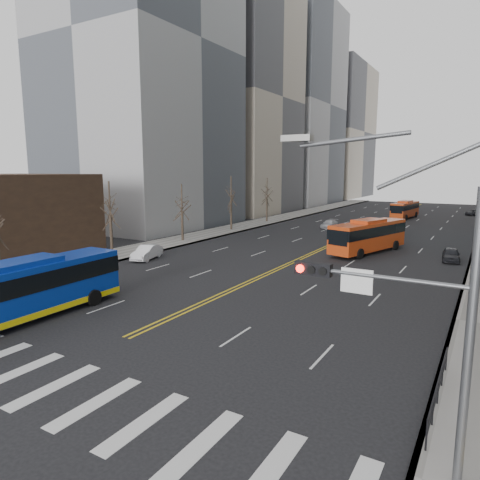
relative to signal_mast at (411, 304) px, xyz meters
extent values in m
plane|color=black|center=(-13.77, -2.00, -4.86)|extent=(220.00, 220.00, 0.00)
cube|color=slate|center=(-30.27, 43.00, -4.78)|extent=(5.00, 130.00, 0.15)
cube|color=silver|center=(-14.95, -2.00, -4.85)|extent=(0.70, 4.00, 0.01)
cube|color=silver|center=(-12.58, -2.00, -4.85)|extent=(0.70, 4.00, 0.01)
cube|color=silver|center=(-10.22, -2.00, -4.85)|extent=(0.70, 4.00, 0.01)
cube|color=silver|center=(-7.86, -2.00, -4.85)|extent=(0.70, 4.00, 0.01)
cube|color=silver|center=(-5.49, -2.00, -4.85)|extent=(0.70, 4.00, 0.01)
cube|color=silver|center=(-3.13, -2.00, -4.85)|extent=(0.70, 4.00, 0.01)
cube|color=gold|center=(-13.97, 53.00, -4.85)|extent=(0.15, 100.00, 0.01)
cube|color=gold|center=(-13.57, 53.00, -4.85)|extent=(0.15, 100.00, 0.01)
cube|color=#969699|center=(-44.77, 38.00, 21.14)|extent=(22.00, 24.00, 52.00)
cube|color=#AC9F8B|center=(-44.77, 64.00, 17.14)|extent=(22.00, 22.00, 44.00)
cube|color=#969699|center=(-43.77, 91.00, 19.14)|extent=(20.00, 26.00, 48.00)
cube|color=#AC9F8B|center=(-42.77, 123.00, 15.14)|extent=(18.00, 30.00, 40.00)
cylinder|color=slate|center=(1.43, 0.00, -0.86)|extent=(0.24, 0.24, 8.00)
cylinder|color=slate|center=(-0.82, 0.00, 0.64)|extent=(4.50, 0.12, 0.12)
cube|color=black|center=(-2.77, 0.00, 0.64)|extent=(1.10, 0.28, 0.38)
cylinder|color=#FF190C|center=(-3.12, -0.16, 0.64)|extent=(0.24, 0.08, 0.24)
cylinder|color=black|center=(-2.77, -0.16, 0.64)|extent=(0.24, 0.08, 0.24)
cylinder|color=black|center=(-2.42, -0.16, 0.64)|extent=(0.24, 0.08, 0.24)
cube|color=white|center=(-1.47, 0.00, 0.44)|extent=(0.90, 0.06, 0.70)
cube|color=#999993|center=(-3.37, 0.00, 4.44)|extent=(0.90, 0.35, 0.18)
cube|color=black|center=(0.53, 4.00, -3.71)|extent=(0.04, 6.00, 0.04)
cylinder|color=black|center=(0.53, 1.00, -4.21)|extent=(0.06, 0.06, 1.00)
cylinder|color=black|center=(0.53, 2.50, -4.21)|extent=(0.06, 0.06, 1.00)
cylinder|color=black|center=(0.53, 4.00, -4.21)|extent=(0.06, 0.06, 1.00)
cylinder|color=black|center=(0.53, 5.50, -4.21)|extent=(0.06, 0.06, 1.00)
cylinder|color=black|center=(0.53, 7.00, -4.21)|extent=(0.06, 0.06, 1.00)
cylinder|color=#32291E|center=(-29.77, 17.00, -2.91)|extent=(0.28, 0.28, 3.90)
cylinder|color=#32291E|center=(-29.77, 28.00, -3.06)|extent=(0.28, 0.28, 3.60)
cylinder|color=#32291E|center=(-29.77, 39.00, -2.86)|extent=(0.28, 0.28, 4.00)
cylinder|color=#32291E|center=(-29.77, 50.00, -2.96)|extent=(0.28, 0.28, 3.80)
cube|color=#0B30A7|center=(-20.55, 2.00, -3.09)|extent=(2.72, 11.98, 2.83)
cube|color=black|center=(-20.55, 2.00, -2.53)|extent=(2.78, 12.00, 1.02)
cube|color=#0B30A7|center=(-20.55, 2.00, -1.57)|extent=(2.07, 4.22, 0.40)
cube|color=yellow|center=(-20.55, 2.00, -4.31)|extent=(2.78, 12.00, 0.35)
cylinder|color=black|center=(-21.86, 5.80, -4.36)|extent=(0.32, 1.01, 1.00)
cylinder|color=black|center=(-19.38, 5.85, -4.36)|extent=(0.32, 1.01, 1.00)
cube|color=#C33E14|center=(-9.04, 32.26, -3.11)|extent=(5.45, 11.06, 2.79)
cube|color=black|center=(-9.04, 32.26, -2.56)|extent=(5.51, 11.09, 1.01)
cube|color=#C33E14|center=(-9.04, 32.26, -1.61)|extent=(2.96, 4.19, 0.40)
cylinder|color=black|center=(-11.21, 29.30, -4.36)|extent=(0.57, 1.04, 1.00)
cylinder|color=black|center=(-8.86, 28.60, -4.36)|extent=(0.57, 1.04, 1.00)
cylinder|color=black|center=(-9.23, 35.93, -4.36)|extent=(0.57, 1.04, 1.00)
cylinder|color=black|center=(-6.88, 35.22, -4.36)|extent=(0.57, 1.04, 1.00)
cube|color=#C33E14|center=(-11.47, 67.43, -3.27)|extent=(3.23, 9.91, 2.48)
cube|color=black|center=(-11.47, 67.43, -2.75)|extent=(3.30, 9.94, 0.91)
cube|color=#C33E14|center=(-11.47, 67.43, -1.93)|extent=(2.12, 3.57, 0.40)
cylinder|color=black|center=(-12.90, 64.45, -4.36)|extent=(0.40, 1.03, 1.00)
cylinder|color=black|center=(-10.70, 64.22, -4.36)|extent=(0.40, 1.03, 1.00)
cylinder|color=black|center=(-12.23, 70.65, -4.36)|extent=(0.40, 1.03, 1.00)
cylinder|color=black|center=(-10.03, 70.41, -4.36)|extent=(0.40, 1.03, 1.00)
imported|color=white|center=(-26.27, 18.09, -4.18)|extent=(2.43, 4.31, 1.35)
imported|color=black|center=(-1.27, 31.88, -4.24)|extent=(1.83, 3.78, 1.24)
imported|color=#ABACB1|center=(-18.74, 48.65, -4.27)|extent=(1.68, 4.03, 1.17)
imported|color=black|center=(-1.27, 79.68, -4.32)|extent=(3.11, 4.23, 1.07)
camera|label=1|loc=(1.64, -11.73, 3.53)|focal=32.00mm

